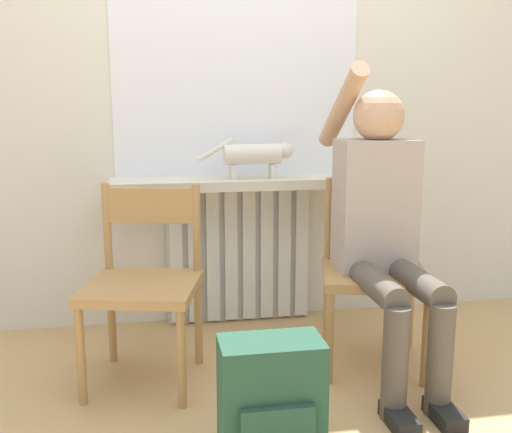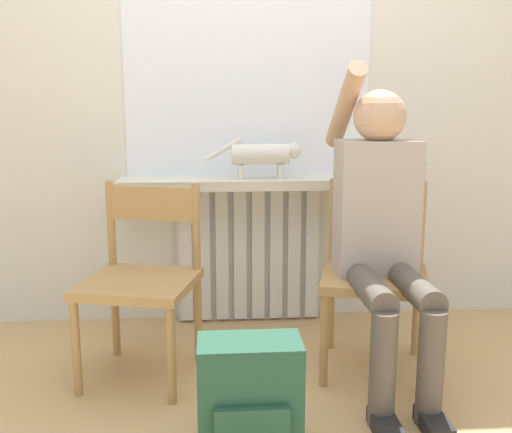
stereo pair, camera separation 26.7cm
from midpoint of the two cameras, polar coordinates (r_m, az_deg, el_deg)
name	(u,v)px [view 2 (the right image)]	position (r m, az deg, el deg)	size (l,w,h in m)	color
ground_plane	(269,431)	(2.33, 4.70, -19.75)	(12.00, 12.00, 0.00)	tan
wall_with_window	(247,69)	(3.23, 1.62, 13.86)	(7.00, 0.06, 2.70)	silver
radiator	(249,253)	(3.25, 1.67, -3.51)	(0.78, 0.08, 0.75)	silver
windowsill	(250,182)	(3.08, 1.90, 3.24)	(1.33, 0.29, 0.05)	beige
window_glass	(248,83)	(3.19, 1.68, 12.55)	(1.28, 0.01, 0.95)	white
chair_left	(142,277)	(2.61, -7.92, -5.78)	(0.55, 0.55, 0.83)	#B2844C
chair_right	(375,272)	(2.74, 14.04, -5.20)	(0.55, 0.55, 0.83)	#B2844C
person	(382,223)	(2.57, 14.89, -0.63)	(0.36, 1.04, 1.35)	brown
cat	(264,155)	(3.03, 3.30, 5.90)	(0.49, 0.10, 0.21)	silver
backpack	(250,396)	(2.14, 3.13, -16.78)	(0.36, 0.23, 0.39)	#234C38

